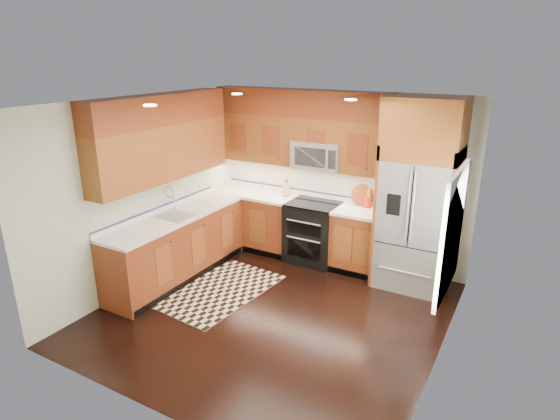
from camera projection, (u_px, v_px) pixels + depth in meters
The scene contains 16 objects.
ground at pixel (273, 313), 5.89m from camera, with size 4.00×4.00×0.00m, color black.
wall_back at pixel (338, 178), 7.12m from camera, with size 4.00×0.02×2.60m, color silver.
wall_left at pixel (146, 192), 6.41m from camera, with size 0.02×4.00×2.60m, color silver.
wall_right at pixel (449, 249), 4.54m from camera, with size 0.02×4.00×2.60m, color silver.
window at pixel (452, 233), 4.69m from camera, with size 0.04×1.10×1.30m.
base_cabinets at pixel (232, 238), 7.06m from camera, with size 2.85×3.00×0.90m.
countertop at pixel (244, 208), 6.94m from camera, with size 2.86×3.01×0.04m.
upper_cabinets at pixel (241, 133), 6.68m from camera, with size 2.85×3.00×1.15m.
range at pixel (313, 232), 7.23m from camera, with size 0.76×0.67×0.95m.
microwave at pixel (319, 155), 6.96m from camera, with size 0.76×0.40×0.42m.
refrigerator at pixel (418, 196), 6.21m from camera, with size 0.98×0.75×2.60m.
sink_faucet at pixel (174, 211), 6.57m from camera, with size 0.54×0.44×0.37m.
rug at pixel (220, 290), 6.42m from camera, with size 1.02×1.71×0.01m, color black.
knife_block at pixel (286, 189), 7.44m from camera, with size 0.14×0.16×0.27m.
utensil_crock at pixel (368, 200), 6.87m from camera, with size 0.12×0.12×0.32m.
cutting_board at pixel (362, 205), 6.98m from camera, with size 0.33×0.33×0.02m, color brown.
Camera 1 is at (2.63, -4.45, 3.12)m, focal length 30.00 mm.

